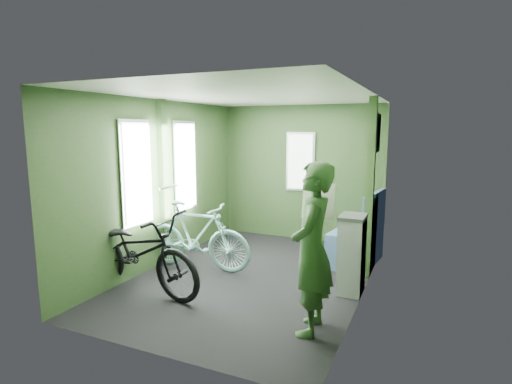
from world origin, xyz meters
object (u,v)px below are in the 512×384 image
(bicycle_black, at_px, (140,291))
(passenger, at_px, (312,249))
(bench_seat, at_px, (357,242))
(bicycle_mint, at_px, (197,269))
(waste_box, at_px, (352,254))

(bicycle_black, relative_size, passenger, 1.15)
(passenger, relative_size, bench_seat, 1.55)
(bicycle_black, distance_m, passenger, 2.26)
(bicycle_mint, distance_m, waste_box, 2.12)
(bicycle_mint, relative_size, passenger, 0.98)
(bicycle_black, bearing_deg, bicycle_mint, -4.48)
(passenger, bearing_deg, bicycle_mint, -123.19)
(bicycle_black, height_order, bicycle_mint, bicycle_black)
(bicycle_black, bearing_deg, passenger, -83.29)
(bicycle_mint, xyz_separation_m, bench_seat, (1.96, 1.15, 0.31))
(bicycle_black, relative_size, waste_box, 2.00)
(bicycle_mint, bearing_deg, waste_box, -90.92)
(bicycle_black, relative_size, bicycle_mint, 1.17)
(waste_box, height_order, bench_seat, bench_seat)
(bicycle_black, xyz_separation_m, bicycle_mint, (0.22, 0.89, 0.00))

